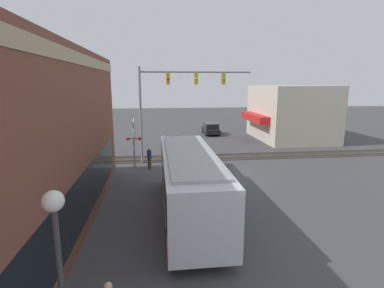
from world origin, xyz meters
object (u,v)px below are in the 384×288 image
object	(u,v)px
streetlamp	(60,271)
city_bus	(189,181)
parked_car_black	(211,129)
pedestrian_at_crossing	(149,158)
parked_car_white	(172,141)
crossing_signal	(134,139)

from	to	relation	value
streetlamp	city_bus	bearing A→B (deg)	-23.78
parked_car_black	pedestrian_at_crossing	distance (m)	17.01
city_bus	parked_car_white	distance (m)	16.32
parked_car_black	pedestrian_at_crossing	xyz separation A→B (m)	(-15.23, 7.57, 0.18)
parked_car_black	pedestrian_at_crossing	world-z (taller)	pedestrian_at_crossing
pedestrian_at_crossing	crossing_signal	bearing A→B (deg)	61.06
streetlamp	parked_car_black	xyz separation A→B (m)	(31.87, -9.01, -1.99)
crossing_signal	pedestrian_at_crossing	bearing A→B (deg)	-118.94
city_bus	parked_car_white	world-z (taller)	city_bus
crossing_signal	parked_car_white	bearing A→B (deg)	-24.90
pedestrian_at_crossing	streetlamp	bearing A→B (deg)	175.03
city_bus	streetlamp	world-z (taller)	streetlamp
parked_car_white	pedestrian_at_crossing	distance (m)	8.13
city_bus	parked_car_white	xyz separation A→B (m)	(16.28, -0.00, -1.12)
crossing_signal	streetlamp	bearing A→B (deg)	179.08
streetlamp	parked_car_white	bearing A→B (deg)	-8.40
crossing_signal	parked_car_black	world-z (taller)	crossing_signal
streetlamp	parked_car_black	distance (m)	33.18
parked_car_black	streetlamp	bearing A→B (deg)	164.21
city_bus	pedestrian_at_crossing	world-z (taller)	city_bus
city_bus	parked_car_black	bearing A→B (deg)	-12.85
crossing_signal	pedestrian_at_crossing	xyz separation A→B (m)	(-0.65, -1.17, -1.43)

